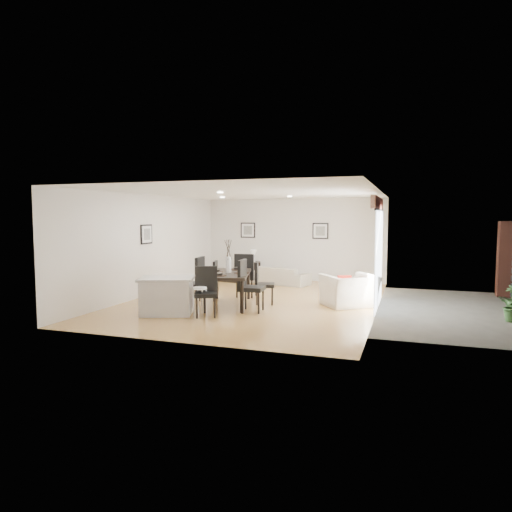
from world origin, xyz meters
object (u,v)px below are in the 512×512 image
(dining_chair_wnear, at_px, (195,279))
(dining_chair_enear, at_px, (248,283))
(dining_chair_efar, at_px, (261,280))
(bar_stool, at_px, (200,291))
(dining_table, at_px, (228,276))
(dining_chair_wfar, at_px, (211,278))
(armchair, at_px, (349,291))
(dining_chair_foot, at_px, (245,273))
(coffee_table, at_px, (231,275))
(side_table, at_px, (254,271))
(sofa, at_px, (280,275))
(kitchen_island, at_px, (167,295))
(dining_chair_head, at_px, (206,288))

(dining_chair_wnear, height_order, dining_chair_enear, dining_chair_wnear)
(dining_chair_efar, relative_size, bar_stool, 1.63)
(dining_table, height_order, dining_chair_efar, dining_chair_efar)
(dining_chair_wfar, bearing_deg, armchair, 80.44)
(armchair, bearing_deg, dining_chair_foot, -43.64)
(coffee_table, xyz_separation_m, side_table, (0.60, 0.48, 0.11))
(dining_chair_wnear, distance_m, coffee_table, 4.37)
(sofa, bearing_deg, coffee_table, 12.85)
(sofa, xyz_separation_m, dining_chair_wnear, (-0.90, -4.18, 0.39))
(dining_chair_foot, bearing_deg, dining_table, 86.13)
(armchair, distance_m, kitchen_island, 4.23)
(sofa, xyz_separation_m, dining_chair_head, (-0.28, -4.90, 0.32))
(dining_chair_foot, height_order, side_table, dining_chair_foot)
(dining_chair_enear, relative_size, dining_chair_head, 1.10)
(sofa, xyz_separation_m, coffee_table, (-1.69, 0.09, -0.08))
(sofa, xyz_separation_m, dining_table, (-0.24, -3.72, 0.44))
(dining_chair_wnear, bearing_deg, dining_chair_foot, 150.79)
(armchair, relative_size, dining_chair_enear, 0.99)
(dining_table, bearing_deg, dining_chair_foot, 74.55)
(armchair, xyz_separation_m, bar_stool, (-2.87, -2.12, 0.17))
(sofa, bearing_deg, dining_chair_efar, 113.31)
(dining_table, height_order, dining_chair_foot, dining_chair_foot)
(coffee_table, relative_size, kitchen_island, 0.70)
(dining_chair_enear, relative_size, bar_stool, 1.84)
(sofa, height_order, dining_chair_wnear, dining_chair_wnear)
(armchair, relative_size, bar_stool, 1.83)
(armchair, height_order, coffee_table, armchair)
(dining_chair_wfar, height_order, bar_stool, dining_chair_wfar)
(dining_chair_wnear, relative_size, bar_stool, 1.88)
(dining_chair_efar, bearing_deg, dining_chair_enear, 163.89)
(dining_table, bearing_deg, dining_chair_wnear, -160.05)
(dining_chair_wnear, relative_size, dining_chair_wfar, 1.19)
(kitchen_island, bearing_deg, dining_table, 34.53)
(dining_table, distance_m, dining_chair_enear, 0.82)
(dining_chair_head, distance_m, dining_chair_foot, 2.35)
(dining_chair_wfar, distance_m, dining_chair_head, 1.80)
(dining_chair_foot, bearing_deg, dining_chair_head, 85.43)
(dining_table, height_order, kitchen_island, kitchen_island)
(dining_chair_foot, relative_size, coffee_table, 1.19)
(sofa, height_order, dining_chair_head, dining_chair_head)
(dining_chair_foot, distance_m, side_table, 3.25)
(armchair, bearing_deg, bar_stool, 0.10)
(sofa, xyz_separation_m, kitchen_island, (-1.16, -5.03, 0.14))
(dining_table, distance_m, dining_chair_wfar, 0.85)
(sofa, height_order, dining_chair_foot, dining_chair_foot)
(dining_chair_wnear, distance_m, bar_stool, 1.01)
(dining_chair_foot, xyz_separation_m, side_table, (-0.85, 3.12, -0.34))
(sofa, relative_size, dining_chair_wnear, 1.57)
(dining_table, distance_m, coffee_table, 4.11)
(dining_table, bearing_deg, dining_chair_head, -106.85)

